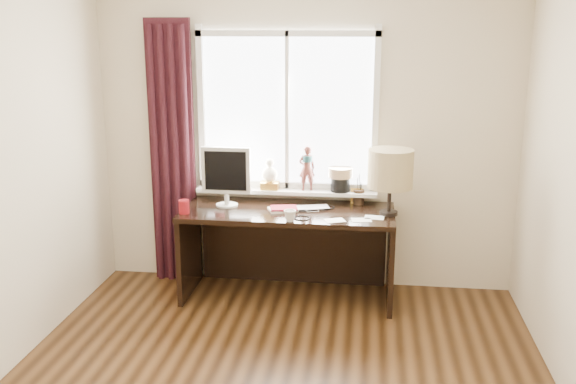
# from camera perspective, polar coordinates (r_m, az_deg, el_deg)

# --- Properties ---
(wall_back) EXTENTS (3.50, 0.00, 2.60)m
(wall_back) POSITION_cam_1_polar(r_m,az_deg,el_deg) (5.37, 1.57, 5.09)
(wall_back) COLOR beige
(wall_back) RESTS_ON ground
(laptop) EXTENTS (0.35, 0.28, 0.02)m
(laptop) POSITION_cam_1_polar(r_m,az_deg,el_deg) (5.16, 1.97, -1.43)
(laptop) COLOR silver
(laptop) RESTS_ON desk
(mug) EXTENTS (0.13, 0.13, 0.09)m
(mug) POSITION_cam_1_polar(r_m,az_deg,el_deg) (4.85, 0.18, -2.09)
(mug) COLOR white
(mug) RESTS_ON desk
(red_cup) EXTENTS (0.08, 0.08, 0.11)m
(red_cup) POSITION_cam_1_polar(r_m,az_deg,el_deg) (5.11, -9.22, -1.30)
(red_cup) COLOR maroon
(red_cup) RESTS_ON desk
(window) EXTENTS (1.52, 0.20, 1.40)m
(window) POSITION_cam_1_polar(r_m,az_deg,el_deg) (5.34, 0.08, 5.17)
(window) COLOR white
(window) RESTS_ON ground
(curtain) EXTENTS (0.38, 0.09, 2.25)m
(curtain) POSITION_cam_1_polar(r_m,az_deg,el_deg) (5.55, -10.28, 3.22)
(curtain) COLOR black
(curtain) RESTS_ON floor
(desk) EXTENTS (1.70, 0.70, 0.75)m
(desk) POSITION_cam_1_polar(r_m,az_deg,el_deg) (5.31, 0.13, -3.85)
(desk) COLOR black
(desk) RESTS_ON floor
(monitor) EXTENTS (0.40, 0.18, 0.49)m
(monitor) POSITION_cam_1_polar(r_m,az_deg,el_deg) (5.22, -5.53, 1.69)
(monitor) COLOR beige
(monitor) RESTS_ON desk
(notebook_stack) EXTENTS (0.26, 0.23, 0.03)m
(notebook_stack) POSITION_cam_1_polar(r_m,az_deg,el_deg) (5.12, -0.43, -1.52)
(notebook_stack) COLOR beige
(notebook_stack) RESTS_ON desk
(brush_holder) EXTENTS (0.09, 0.09, 0.25)m
(brush_holder) POSITION_cam_1_polar(r_m,az_deg,el_deg) (5.34, 6.31, -0.43)
(brush_holder) COLOR black
(brush_holder) RESTS_ON desk
(icon_frame) EXTENTS (0.10, 0.03, 0.13)m
(icon_frame) POSITION_cam_1_polar(r_m,az_deg,el_deg) (5.35, 6.14, -0.36)
(icon_frame) COLOR gold
(icon_frame) RESTS_ON desk
(table_lamp) EXTENTS (0.35, 0.35, 0.52)m
(table_lamp) POSITION_cam_1_polar(r_m,az_deg,el_deg) (4.99, 9.10, 1.99)
(table_lamp) COLOR black
(table_lamp) RESTS_ON desk
(loose_papers) EXTENTS (0.47, 0.26, 0.00)m
(loose_papers) POSITION_cam_1_polar(r_m,az_deg,el_deg) (4.93, 6.14, -2.43)
(loose_papers) COLOR white
(loose_papers) RESTS_ON desk
(desk_cables) EXTENTS (0.32, 0.46, 0.01)m
(desk_cables) POSITION_cam_1_polar(r_m,az_deg,el_deg) (5.09, 2.18, -1.77)
(desk_cables) COLOR black
(desk_cables) RESTS_ON desk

